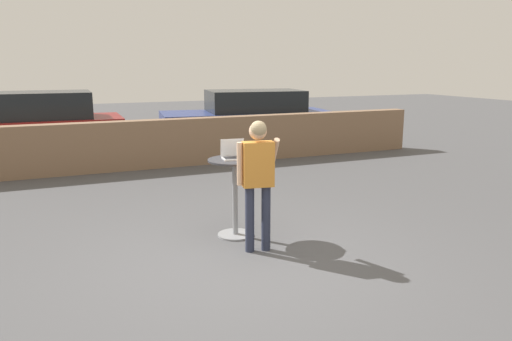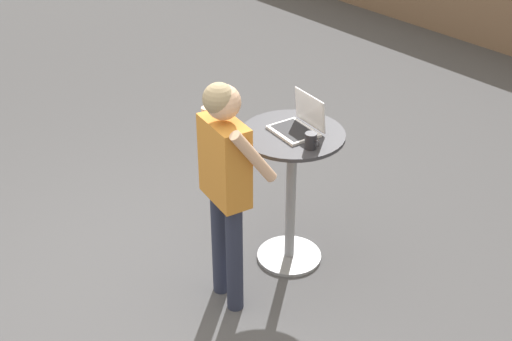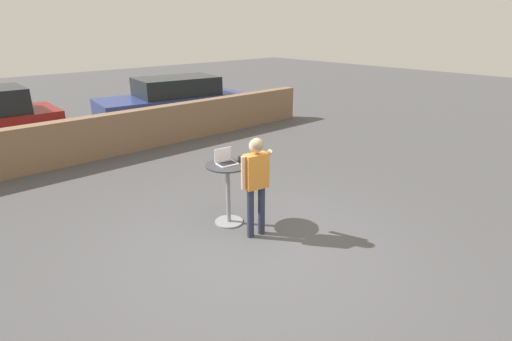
{
  "view_description": "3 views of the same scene",
  "coord_description": "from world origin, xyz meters",
  "px_view_note": "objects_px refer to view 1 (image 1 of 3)",
  "views": [
    {
      "loc": [
        -1.95,
        -4.94,
        2.24
      ],
      "look_at": [
        0.39,
        0.5,
        0.97
      ],
      "focal_mm": 35.0,
      "sensor_mm": 36.0,
      "label": 1
    },
    {
      "loc": [
        3.29,
        -1.93,
        3.25
      ],
      "look_at": [
        0.5,
        0.47,
        1.04
      ],
      "focal_mm": 50.0,
      "sensor_mm": 36.0,
      "label": 2
    },
    {
      "loc": [
        -3.39,
        -3.8,
        3.16
      ],
      "look_at": [
        0.37,
        0.37,
        1.08
      ],
      "focal_mm": 28.0,
      "sensor_mm": 36.0,
      "label": 3
    }
  ],
  "objects_px": {
    "parked_car_near_street": "(39,123)",
    "coffee_mug": "(253,155)",
    "laptop": "(234,154)",
    "cafe_table": "(235,187)",
    "parked_car_further_down": "(249,118)",
    "standing_person": "(258,171)"
  },
  "relations": [
    {
      "from": "parked_car_near_street",
      "to": "coffee_mug",
      "type": "bearing_deg",
      "value": -71.79
    },
    {
      "from": "laptop",
      "to": "parked_car_near_street",
      "type": "xyz_separation_m",
      "value": [
        -2.34,
        7.69,
        -0.3
      ]
    },
    {
      "from": "cafe_table",
      "to": "parked_car_further_down",
      "type": "height_order",
      "value": "parked_car_further_down"
    },
    {
      "from": "cafe_table",
      "to": "parked_car_near_street",
      "type": "height_order",
      "value": "parked_car_near_street"
    },
    {
      "from": "laptop",
      "to": "standing_person",
      "type": "xyz_separation_m",
      "value": [
        0.05,
        -0.67,
        -0.09
      ]
    },
    {
      "from": "coffee_mug",
      "to": "parked_car_near_street",
      "type": "relative_size",
      "value": 0.03
    },
    {
      "from": "parked_car_further_down",
      "to": "standing_person",
      "type": "bearing_deg",
      "value": -111.64
    },
    {
      "from": "parked_car_near_street",
      "to": "parked_car_further_down",
      "type": "distance_m",
      "value": 5.37
    },
    {
      "from": "coffee_mug",
      "to": "parked_car_near_street",
      "type": "bearing_deg",
      "value": 108.21
    },
    {
      "from": "cafe_table",
      "to": "standing_person",
      "type": "xyz_separation_m",
      "value": [
        0.06,
        -0.62,
        0.33
      ]
    },
    {
      "from": "cafe_table",
      "to": "standing_person",
      "type": "relative_size",
      "value": 0.65
    },
    {
      "from": "laptop",
      "to": "parked_car_further_down",
      "type": "height_order",
      "value": "parked_car_further_down"
    },
    {
      "from": "parked_car_near_street",
      "to": "parked_car_further_down",
      "type": "bearing_deg",
      "value": -12.99
    },
    {
      "from": "standing_person",
      "to": "parked_car_near_street",
      "type": "relative_size",
      "value": 0.38
    },
    {
      "from": "laptop",
      "to": "coffee_mug",
      "type": "distance_m",
      "value": 0.24
    },
    {
      "from": "coffee_mug",
      "to": "standing_person",
      "type": "height_order",
      "value": "standing_person"
    },
    {
      "from": "cafe_table",
      "to": "coffee_mug",
      "type": "xyz_separation_m",
      "value": [
        0.23,
        -0.06,
        0.42
      ]
    },
    {
      "from": "cafe_table",
      "to": "parked_car_further_down",
      "type": "xyz_separation_m",
      "value": [
        2.89,
        6.53,
        0.13
      ]
    },
    {
      "from": "laptop",
      "to": "coffee_mug",
      "type": "relative_size",
      "value": 2.92
    },
    {
      "from": "parked_car_further_down",
      "to": "parked_car_near_street",
      "type": "bearing_deg",
      "value": 167.01
    },
    {
      "from": "cafe_table",
      "to": "parked_car_near_street",
      "type": "xyz_separation_m",
      "value": [
        -2.34,
        7.74,
        0.12
      ]
    },
    {
      "from": "laptop",
      "to": "parked_car_further_down",
      "type": "distance_m",
      "value": 7.1
    }
  ]
}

